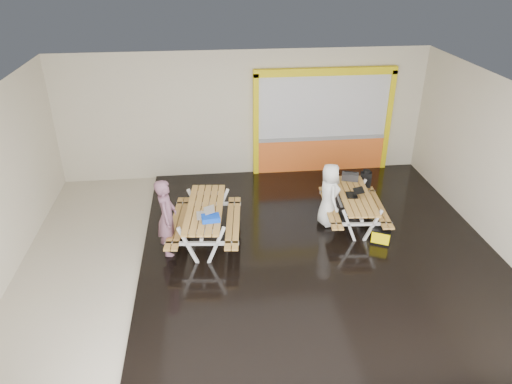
{
  "coord_description": "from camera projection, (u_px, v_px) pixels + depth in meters",
  "views": [
    {
      "loc": [
        -1.03,
        -8.39,
        5.86
      ],
      "look_at": [
        0.0,
        0.9,
        1.0
      ],
      "focal_mm": 33.36,
      "sensor_mm": 36.0,
      "label": 1
    }
  ],
  "objects": [
    {
      "name": "laptop_left",
      "position": [
        205.0,
        213.0,
        9.85
      ],
      "size": [
        0.39,
        0.35,
        0.16
      ],
      "color": "silver",
      "rests_on": "picnic_table_left"
    },
    {
      "name": "person_left",
      "position": [
        167.0,
        217.0,
        9.74
      ],
      "size": [
        0.43,
        0.63,
        1.68
      ],
      "primitive_type": "imported",
      "rotation": [
        0.0,
        0.0,
        1.53
      ],
      "color": "#754C5F",
      "rests_on": "deck"
    },
    {
      "name": "picnic_table_right",
      "position": [
        354.0,
        202.0,
        10.95
      ],
      "size": [
        1.51,
        2.09,
        0.8
      ],
      "color": "#C39046",
      "rests_on": "deck"
    },
    {
      "name": "room",
      "position": [
        261.0,
        179.0,
        9.39
      ],
      "size": [
        10.02,
        8.02,
        3.52
      ],
      "color": "beige",
      "rests_on": "ground"
    },
    {
      "name": "person_right",
      "position": [
        329.0,
        195.0,
        10.78
      ],
      "size": [
        0.53,
        0.76,
        1.49
      ],
      "primitive_type": "imported",
      "rotation": [
        0.0,
        0.0,
        1.64
      ],
      "color": "white",
      "rests_on": "deck"
    },
    {
      "name": "blue_pouch",
      "position": [
        211.0,
        218.0,
        9.68
      ],
      "size": [
        0.39,
        0.29,
        0.11
      ],
      "primitive_type": "cube",
      "rotation": [
        0.0,
        0.0,
        0.09
      ],
      "color": "blue",
      "rests_on": "picnic_table_left"
    },
    {
      "name": "dark_case",
      "position": [
        340.0,
        219.0,
        11.23
      ],
      "size": [
        0.42,
        0.35,
        0.14
      ],
      "primitive_type": "cube",
      "rotation": [
        0.0,
        0.0,
        -0.25
      ],
      "color": "black",
      "rests_on": "deck"
    },
    {
      "name": "picnic_table_left",
      "position": [
        205.0,
        216.0,
        10.26
      ],
      "size": [
        1.69,
        2.32,
        0.87
      ],
      "color": "#C39046",
      "rests_on": "deck"
    },
    {
      "name": "backpack",
      "position": [
        366.0,
        178.0,
        11.77
      ],
      "size": [
        0.3,
        0.24,
        0.45
      ],
      "color": "black",
      "rests_on": "picnic_table_right"
    },
    {
      "name": "toolbox",
      "position": [
        350.0,
        177.0,
        11.5
      ],
      "size": [
        0.44,
        0.32,
        0.23
      ],
      "color": "black",
      "rests_on": "picnic_table_right"
    },
    {
      "name": "deck",
      "position": [
        318.0,
        248.0,
        10.31
      ],
      "size": [
        7.5,
        7.98,
        0.05
      ],
      "primitive_type": "cube",
      "color": "black",
      "rests_on": "room"
    },
    {
      "name": "laptop_right",
      "position": [
        354.0,
        193.0,
        10.8
      ],
      "size": [
        0.41,
        0.37,
        0.16
      ],
      "color": "black",
      "rests_on": "picnic_table_right"
    },
    {
      "name": "fluke_bag",
      "position": [
        381.0,
        236.0,
        10.37
      ],
      "size": [
        0.48,
        0.42,
        0.35
      ],
      "color": "black",
      "rests_on": "deck"
    },
    {
      "name": "kiosk",
      "position": [
        323.0,
        124.0,
        13.22
      ],
      "size": [
        3.88,
        0.16,
        3.0
      ],
      "color": "orange",
      "rests_on": "room"
    }
  ]
}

